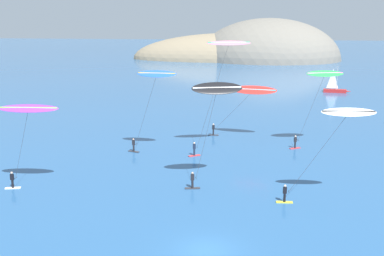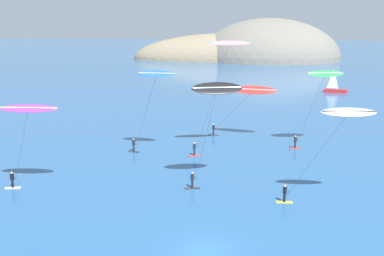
% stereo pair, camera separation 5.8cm
% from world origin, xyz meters
% --- Properties ---
extents(ground_plane, '(600.00, 600.00, 0.00)m').
position_xyz_m(ground_plane, '(0.00, 0.00, 0.00)').
color(ground_plane, '#285689').
extents(headland_island, '(78.75, 44.63, 30.90)m').
position_xyz_m(headland_island, '(4.43, 153.66, 0.00)').
color(headland_island, '#84755B').
rests_on(headland_island, ground).
extents(sailboat_far, '(5.96, 2.00, 5.70)m').
position_xyz_m(sailboat_far, '(21.52, 75.68, 0.64)').
color(sailboat_far, '#B22323').
rests_on(sailboat_far, ground).
extents(kitesurfer_pink, '(7.32, 2.88, 13.77)m').
position_xyz_m(kitesurfer_pink, '(-0.14, 24.61, 12.34)').
color(kitesurfer_pink, red).
rests_on(kitesurfer_pink, ground).
extents(kitesurfer_green, '(6.56, 2.79, 9.93)m').
position_xyz_m(kitesurfer_green, '(11.72, 29.33, 8.85)').
color(kitesurfer_green, red).
rests_on(kitesurfer_green, ground).
extents(kitesurfer_red, '(9.45, 2.35, 7.30)m').
position_xyz_m(kitesurfer_red, '(2.91, 33.24, 6.36)').
color(kitesurfer_red, '#2D2D33').
rests_on(kitesurfer_red, ground).
extents(kitesurfer_black, '(5.57, 2.55, 10.47)m').
position_xyz_m(kitesurfer_black, '(-0.48, 13.08, 9.17)').
color(kitesurfer_black, '#2D2D33').
rests_on(kitesurfer_black, ground).
extents(kitesurfer_blue, '(6.30, 1.62, 10.23)m').
position_xyz_m(kitesurfer_blue, '(-8.55, 24.37, 9.02)').
color(kitesurfer_blue, '#2D2D33').
rests_on(kitesurfer_blue, ground).
extents(kitesurfer_white, '(8.31, 1.40, 8.83)m').
position_xyz_m(kitesurfer_white, '(10.78, 10.29, 7.62)').
color(kitesurfer_white, yellow).
rests_on(kitesurfer_white, ground).
extents(kitesurfer_purple, '(5.93, 1.83, 8.40)m').
position_xyz_m(kitesurfer_purple, '(-18.09, 10.57, 7.52)').
color(kitesurfer_purple, silver).
rests_on(kitesurfer_purple, ground).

